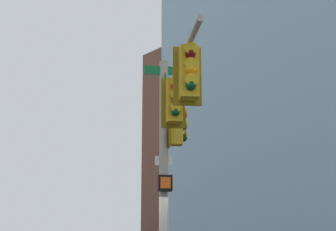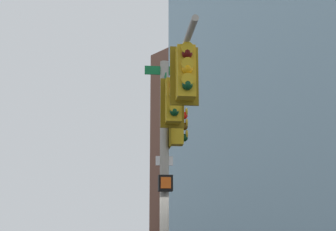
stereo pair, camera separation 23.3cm
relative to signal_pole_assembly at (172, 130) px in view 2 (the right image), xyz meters
name	(u,v)px [view 2 (the right image)]	position (x,y,z in m)	size (l,w,h in m)	color
signal_pole_assembly	(172,130)	(0.00, 0.00, 0.00)	(4.82, 3.43, 6.13)	#9E998C
building_brick_farside	(242,143)	(-44.70, 49.91, 11.80)	(23.59, 18.34, 31.57)	brown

